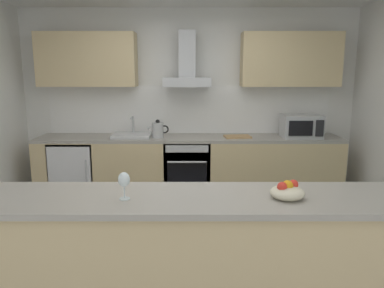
# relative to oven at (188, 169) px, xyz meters

# --- Properties ---
(ground) EXTENTS (5.59, 4.99, 0.02)m
(ground) POSITION_rel_oven_xyz_m (0.02, -1.65, -0.47)
(ground) COLOR gray
(wall_back) EXTENTS (5.59, 0.12, 2.60)m
(wall_back) POSITION_rel_oven_xyz_m (0.02, 0.41, 0.84)
(wall_back) COLOR white
(wall_back) RESTS_ON ground
(backsplash_tile) EXTENTS (3.90, 0.02, 0.66)m
(backsplash_tile) POSITION_rel_oven_xyz_m (0.02, 0.33, 0.77)
(backsplash_tile) COLOR white
(counter_back) EXTENTS (4.04, 0.60, 0.90)m
(counter_back) POSITION_rel_oven_xyz_m (0.02, 0.03, -0.01)
(counter_back) COLOR #D1B784
(counter_back) RESTS_ON ground
(counter_island) EXTENTS (3.25, 0.64, 0.95)m
(counter_island) POSITION_rel_oven_xyz_m (0.15, -2.52, 0.02)
(counter_island) COLOR #D1B784
(counter_island) RESTS_ON ground
(upper_cabinets) EXTENTS (3.98, 0.32, 0.70)m
(upper_cabinets) POSITION_rel_oven_xyz_m (0.02, 0.18, 1.45)
(upper_cabinets) COLOR #D1B784
(oven) EXTENTS (0.60, 0.62, 0.80)m
(oven) POSITION_rel_oven_xyz_m (0.00, 0.00, 0.00)
(oven) COLOR slate
(oven) RESTS_ON ground
(refrigerator) EXTENTS (0.58, 0.60, 0.85)m
(refrigerator) POSITION_rel_oven_xyz_m (-1.50, -0.00, -0.03)
(refrigerator) COLOR white
(refrigerator) RESTS_ON ground
(microwave) EXTENTS (0.50, 0.38, 0.30)m
(microwave) POSITION_rel_oven_xyz_m (1.50, -0.03, 0.59)
(microwave) COLOR #B7BABC
(microwave) RESTS_ON counter_back
(sink) EXTENTS (0.50, 0.40, 0.26)m
(sink) POSITION_rel_oven_xyz_m (-0.74, 0.01, 0.47)
(sink) COLOR silver
(sink) RESTS_ON counter_back
(kettle) EXTENTS (0.29, 0.15, 0.24)m
(kettle) POSITION_rel_oven_xyz_m (-0.39, -0.03, 0.55)
(kettle) COLOR #B7BABC
(kettle) RESTS_ON counter_back
(range_hood) EXTENTS (0.62, 0.45, 0.72)m
(range_hood) POSITION_rel_oven_xyz_m (0.00, 0.13, 1.33)
(range_hood) COLOR #B7BABC
(wine_glass) EXTENTS (0.08, 0.08, 0.18)m
(wine_glass) POSITION_rel_oven_xyz_m (-0.37, -2.57, 0.61)
(wine_glass) COLOR silver
(wine_glass) RESTS_ON counter_island
(fruit_bowl) EXTENTS (0.22, 0.22, 0.13)m
(fruit_bowl) POSITION_rel_oven_xyz_m (0.68, -2.55, 0.53)
(fruit_bowl) COLOR beige
(fruit_bowl) RESTS_ON counter_island
(chopping_board) EXTENTS (0.36, 0.26, 0.02)m
(chopping_board) POSITION_rel_oven_xyz_m (0.67, -0.02, 0.45)
(chopping_board) COLOR tan
(chopping_board) RESTS_ON counter_back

